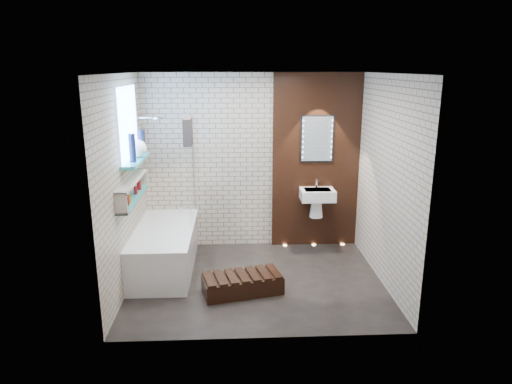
{
  "coord_description": "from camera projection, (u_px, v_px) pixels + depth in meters",
  "views": [
    {
      "loc": [
        -0.27,
        -5.46,
        2.67
      ],
      "look_at": [
        0.0,
        0.15,
        1.15
      ],
      "focal_mm": 32.51,
      "sensor_mm": 36.0,
      "label": 1
    }
  ],
  "objects": [
    {
      "name": "towel",
      "position": [
        188.0,
        132.0,
        6.03
      ],
      "size": [
        0.1,
        0.27,
        0.35
      ],
      "primitive_type": "cube",
      "color": "#282220",
      "rests_on": "bath_screen"
    },
    {
      "name": "walnut_step",
      "position": [
        242.0,
        284.0,
        5.65
      ],
      "size": [
        1.02,
        0.63,
        0.21
      ],
      "primitive_type": "cube",
      "rotation": [
        0.0,
        0.0,
        0.23
      ],
      "color": "black",
      "rests_on": "ground"
    },
    {
      "name": "room_shell",
      "position": [
        257.0,
        183.0,
        5.64
      ],
      "size": [
        3.24,
        3.2,
        2.6
      ],
      "color": "#B6A791",
      "rests_on": "ground"
    },
    {
      "name": "led_mirror",
      "position": [
        317.0,
        139.0,
        6.78
      ],
      "size": [
        0.5,
        0.02,
        0.7
      ],
      "color": "black",
      "rests_on": "walnut_panel"
    },
    {
      "name": "walnut_panel",
      "position": [
        316.0,
        162.0,
        6.9
      ],
      "size": [
        1.3,
        0.06,
        2.6
      ],
      "primitive_type": "cube",
      "color": "black",
      "rests_on": "ground"
    },
    {
      "name": "ground",
      "position": [
        257.0,
        281.0,
        5.98
      ],
      "size": [
        3.2,
        3.2,
        0.0
      ],
      "primitive_type": "plane",
      "color": "black",
      "rests_on": "ground"
    },
    {
      "name": "niche_bottles",
      "position": [
        134.0,
        192.0,
        5.79
      ],
      "size": [
        0.06,
        0.79,
        0.14
      ],
      "color": "maroon",
      "rests_on": "display_niche"
    },
    {
      "name": "shower_head",
      "position": [
        158.0,
        118.0,
        6.31
      ],
      "size": [
        0.18,
        0.18,
        0.02
      ],
      "primitive_type": "cylinder",
      "color": "silver",
      "rests_on": "room_shell"
    },
    {
      "name": "sill_vases",
      "position": [
        138.0,
        147.0,
        5.91
      ],
      "size": [
        0.23,
        0.67,
        0.35
      ],
      "color": "#151A3A",
      "rests_on": "clerestory_window"
    },
    {
      "name": "washbasin",
      "position": [
        317.0,
        198.0,
        6.85
      ],
      "size": [
        0.5,
        0.36,
        0.58
      ],
      "color": "white",
      "rests_on": "walnut_panel"
    },
    {
      "name": "bath_screen",
      "position": [
        191.0,
        170.0,
        6.46
      ],
      "size": [
        0.01,
        0.78,
        1.4
      ],
      "primitive_type": "cube",
      "color": "white",
      "rests_on": "bathtub"
    },
    {
      "name": "bathtub",
      "position": [
        165.0,
        248.0,
        6.28
      ],
      "size": [
        0.79,
        1.74,
        0.7
      ],
      "color": "white",
      "rests_on": "ground"
    },
    {
      "name": "floor_uplights",
      "position": [
        314.0,
        245.0,
        7.18
      ],
      "size": [
        0.96,
        0.06,
        0.01
      ],
      "color": "#FFD899",
      "rests_on": "ground"
    },
    {
      "name": "clerestory_window",
      "position": [
        129.0,
        131.0,
        5.74
      ],
      "size": [
        0.18,
        1.0,
        0.94
      ],
      "color": "#7FADE0",
      "rests_on": "room_shell"
    },
    {
      "name": "display_niche",
      "position": [
        133.0,
        190.0,
        5.74
      ],
      "size": [
        0.14,
        1.3,
        0.26
      ],
      "color": "teal",
      "rests_on": "room_shell"
    }
  ]
}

